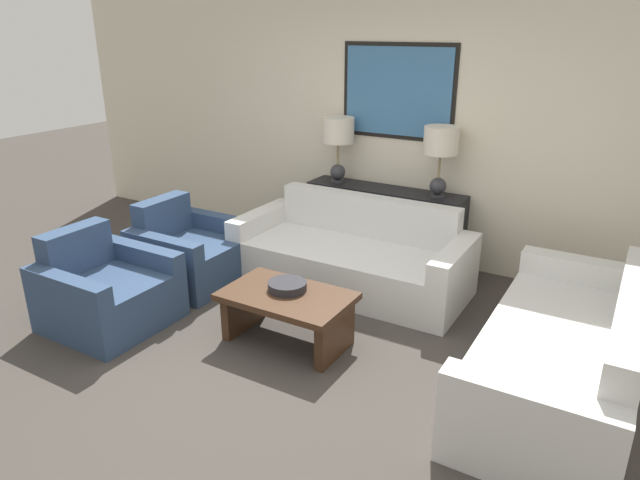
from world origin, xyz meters
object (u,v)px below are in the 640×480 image
at_px(table_lamp_right, 441,147).
at_px(coffee_table, 287,308).
at_px(couch_by_side, 565,355).
at_px(decorative_bowl, 287,286).
at_px(console_table, 384,225).
at_px(couch_by_back_wall, 352,258).
at_px(table_lamp_left, 338,136).
at_px(armchair_near_back_wall, 189,254).
at_px(armchair_near_camera, 107,292).

height_order(table_lamp_right, coffee_table, table_lamp_right).
height_order(couch_by_side, decorative_bowl, couch_by_side).
relative_size(console_table, couch_by_back_wall, 0.75).
bearing_deg(table_lamp_right, coffee_table, -104.33).
distance_m(table_lamp_left, couch_by_side, 3.10).
relative_size(console_table, armchair_near_back_wall, 1.85).
bearing_deg(armchair_near_back_wall, couch_by_side, -1.40).
bearing_deg(table_lamp_right, console_table, 180.00).
bearing_deg(decorative_bowl, table_lamp_right, 74.29).
height_order(couch_by_side, armchair_near_camera, couch_by_side).
relative_size(console_table, table_lamp_left, 2.44).
distance_m(couch_by_side, armchair_near_camera, 3.48).
xyz_separation_m(table_lamp_right, coffee_table, (-0.48, -1.89, -0.95)).
bearing_deg(couch_by_side, table_lamp_left, 149.62).
height_order(coffee_table, decorative_bowl, decorative_bowl).
bearing_deg(couch_by_side, decorative_bowl, -169.94).
xyz_separation_m(couch_by_back_wall, coffee_table, (0.06, -1.18, 0.02)).
relative_size(table_lamp_right, armchair_near_back_wall, 0.76).
relative_size(table_lamp_right, decorative_bowl, 2.25).
bearing_deg(table_lamp_right, decorative_bowl, -105.71).
bearing_deg(armchair_near_back_wall, console_table, 45.53).
relative_size(coffee_table, armchair_near_camera, 1.10).
bearing_deg(armchair_near_back_wall, table_lamp_right, 36.13).
height_order(table_lamp_left, coffee_table, table_lamp_left).
distance_m(couch_by_back_wall, couch_by_side, 2.14).
xyz_separation_m(table_lamp_left, couch_by_side, (2.54, -1.49, -0.98)).
height_order(console_table, armchair_near_back_wall, armchair_near_back_wall).
bearing_deg(armchair_near_back_wall, decorative_bowl, -16.99).
bearing_deg(coffee_table, console_table, 91.88).
distance_m(console_table, table_lamp_left, 1.02).
distance_m(console_table, coffee_table, 1.90).
bearing_deg(table_lamp_left, couch_by_back_wall, -52.41).
bearing_deg(coffee_table, decorative_bowl, 119.55).
relative_size(table_lamp_right, couch_by_side, 0.31).
xyz_separation_m(console_table, armchair_near_camera, (-1.38, -2.38, -0.11)).
relative_size(console_table, table_lamp_right, 2.44).
distance_m(console_table, couch_by_back_wall, 0.72).
distance_m(couch_by_side, decorative_bowl, 2.00).
bearing_deg(console_table, couch_by_back_wall, -90.00).
height_order(couch_by_back_wall, armchair_near_camera, couch_by_back_wall).
bearing_deg(decorative_bowl, couch_by_back_wall, 91.50).
height_order(couch_by_side, armchair_near_back_wall, couch_by_side).
height_order(table_lamp_left, couch_by_back_wall, table_lamp_left).
relative_size(couch_by_back_wall, couch_by_side, 1.00).
distance_m(table_lamp_right, coffee_table, 2.17).
height_order(console_table, table_lamp_left, table_lamp_left).
relative_size(couch_by_back_wall, coffee_table, 2.24).
bearing_deg(table_lamp_left, coffee_table, -72.20).
distance_m(table_lamp_right, couch_by_side, 2.29).
xyz_separation_m(couch_by_side, decorative_bowl, (-1.96, -0.35, 0.18)).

